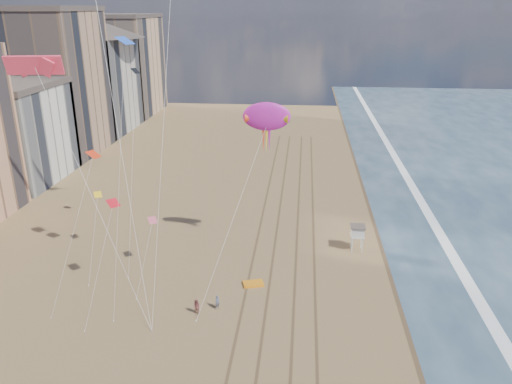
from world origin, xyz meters
TOP-DOWN VIEW (x-y plane):
  - wet_sand at (19.00, 40.00)m, footprint 260.00×260.00m
  - foam at (23.20, 40.00)m, footprint 260.00×260.00m
  - tracks at (2.55, 30.00)m, footprint 7.68×120.00m
  - buildings at (-45.73, 65.59)m, footprint 34.72×131.35m
  - lifeguard_stand at (11.49, 31.74)m, footprint 1.85×1.85m
  - grounded_kite at (-0.55, 22.22)m, footprint 2.50×1.94m
  - show_kite at (0.17, 30.16)m, footprint 5.28×8.22m
  - kite_flyer_a at (-3.68, 17.26)m, footprint 0.64×0.63m
  - kite_flyer_b at (-5.56, 16.07)m, footprint 0.99×0.91m
  - small_kites at (-15.15, 23.90)m, footprint 9.56×13.52m

SIDE VIEW (x-z plane):
  - wet_sand at x=19.00m, z-range 0.00..0.00m
  - foam at x=23.20m, z-range 0.00..0.00m
  - tracks at x=2.55m, z-range 0.00..0.01m
  - grounded_kite at x=-0.55m, z-range 0.00..0.25m
  - kite_flyer_a at x=-3.68m, z-range 0.00..1.49m
  - kite_flyer_b at x=-5.56m, z-range 0.00..1.64m
  - lifeguard_stand at x=11.49m, z-range 0.90..4.23m
  - buildings at x=-45.73m, z-range -0.95..28.05m
  - small_kites at x=-15.15m, z-range 4.86..25.17m
  - show_kite at x=0.17m, z-range 5.63..28.47m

